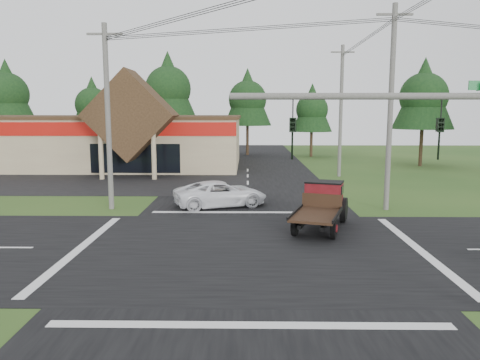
{
  "coord_description": "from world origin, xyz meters",
  "views": [
    {
      "loc": [
        -0.09,
        -18.71,
        5.65
      ],
      "look_at": [
        -0.43,
        4.71,
        2.2
      ],
      "focal_mm": 35.0,
      "sensor_mm": 36.0,
      "label": 1
    }
  ],
  "objects": [
    {
      "name": "utility_pole_n",
      "position": [
        8.0,
        22.0,
        5.74
      ],
      "size": [
        2.0,
        0.3,
        11.2
      ],
      "color": "#595651",
      "rests_on": "ground"
    },
    {
      "name": "cvs_building",
      "position": [
        -15.7,
        29.57,
        2.78
      ],
      "size": [
        30.4,
        18.2,
        9.19
      ],
      "color": "tan",
      "rests_on": "ground"
    },
    {
      "name": "road_ns",
      "position": [
        0.0,
        0.0,
        0.01
      ],
      "size": [
        12.0,
        120.0,
        0.02
      ],
      "primitive_type": "cube",
      "color": "black",
      "rests_on": "ground"
    },
    {
      "name": "tree_side_ne",
      "position": [
        18.0,
        30.0,
        7.38
      ],
      "size": [
        6.16,
        6.16,
        11.11
      ],
      "color": "#332316",
      "rests_on": "ground"
    },
    {
      "name": "tree_row_d",
      "position": [
        0.0,
        42.0,
        7.38
      ],
      "size": [
        6.16,
        6.16,
        11.11
      ],
      "color": "#332316",
      "rests_on": "ground"
    },
    {
      "name": "utility_pole_ne",
      "position": [
        8.0,
        8.0,
        5.89
      ],
      "size": [
        2.0,
        0.3,
        11.5
      ],
      "color": "#595651",
      "rests_on": "ground"
    },
    {
      "name": "tree_row_c",
      "position": [
        -10.0,
        41.0,
        8.72
      ],
      "size": [
        7.28,
        7.28,
        13.13
      ],
      "color": "#332316",
      "rests_on": "ground"
    },
    {
      "name": "tree_row_b",
      "position": [
        -20.0,
        42.0,
        6.7
      ],
      "size": [
        5.6,
        5.6,
        10.1
      ],
      "color": "#332316",
      "rests_on": "ground"
    },
    {
      "name": "parking_apron",
      "position": [
        -14.0,
        19.0,
        0.01
      ],
      "size": [
        28.0,
        14.0,
        0.02
      ],
      "primitive_type": "cube",
      "color": "black",
      "rests_on": "ground"
    },
    {
      "name": "tree_row_a",
      "position": [
        -30.0,
        40.0,
        8.05
      ],
      "size": [
        6.72,
        6.72,
        12.12
      ],
      "color": "#332316",
      "rests_on": "ground"
    },
    {
      "name": "tree_row_e",
      "position": [
        8.0,
        40.0,
        6.03
      ],
      "size": [
        5.04,
        5.04,
        9.09
      ],
      "color": "#332316",
      "rests_on": "ground"
    },
    {
      "name": "antique_flatbed_truck",
      "position": [
        3.45,
        3.36,
        1.12
      ],
      "size": [
        3.62,
        5.73,
        2.24
      ],
      "primitive_type": null,
      "rotation": [
        0.0,
        0.0,
        -0.32
      ],
      "color": "#500B0D",
      "rests_on": "ground"
    },
    {
      "name": "utility_pole_nw",
      "position": [
        -8.0,
        8.0,
        5.39
      ],
      "size": [
        2.0,
        0.3,
        10.5
      ],
      "color": "#595651",
      "rests_on": "ground"
    },
    {
      "name": "white_pickup",
      "position": [
        -1.65,
        8.76,
        0.77
      ],
      "size": [
        6.07,
        4.33,
        1.54
      ],
      "primitive_type": "imported",
      "rotation": [
        0.0,
        0.0,
        1.93
      ],
      "color": "white",
      "rests_on": "ground"
    },
    {
      "name": "road_ew",
      "position": [
        0.0,
        0.0,
        0.01
      ],
      "size": [
        120.0,
        12.0,
        0.02
      ],
      "primitive_type": "cube",
      "color": "black",
      "rests_on": "ground"
    },
    {
      "name": "ground",
      "position": [
        0.0,
        0.0,
        0.0
      ],
      "size": [
        120.0,
        120.0,
        0.0
      ],
      "primitive_type": "plane",
      "color": "#274A1A",
      "rests_on": "ground"
    }
  ]
}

